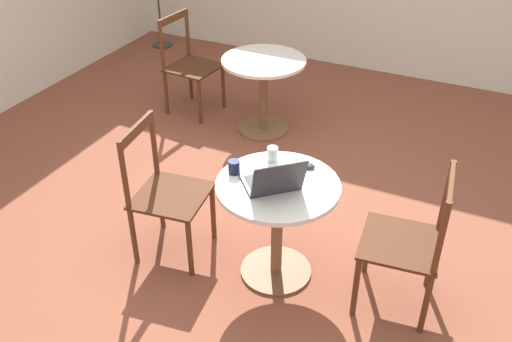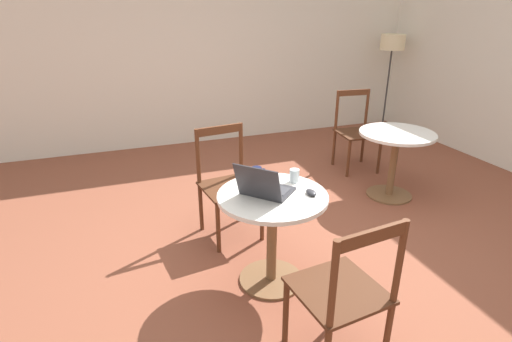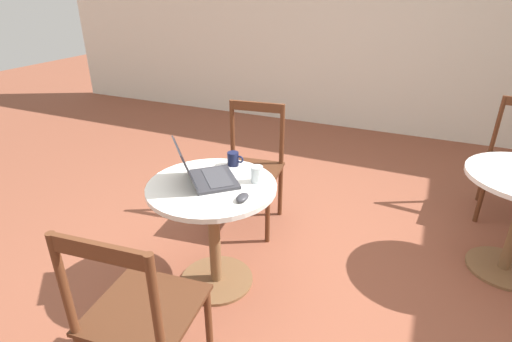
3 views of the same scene
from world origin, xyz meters
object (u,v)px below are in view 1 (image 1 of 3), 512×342
cafe_table_mid (264,78)px  mug (234,167)px  cafe_table_near (277,208)px  laptop (273,181)px  chair_near_back (165,193)px  drinking_glass (272,154)px  chair_near_front (409,243)px  chair_mid_back (190,65)px  mouse (307,165)px

cafe_table_mid → mug: bearing=-160.9°
cafe_table_near → laptop: size_ratio=1.66×
chair_near_back → drinking_glass: chair_near_back is taller
laptop → chair_near_front: bearing=-80.4°
chair_near_front → chair_mid_back: 3.04m
chair_near_back → laptop: size_ratio=2.08×
chair_mid_back → laptop: laptop is taller
cafe_table_near → chair_mid_back: 2.48m
laptop → mouse: 0.31m
mug → cafe_table_near: bearing=-89.0°
cafe_table_mid → mug: size_ratio=6.88×
mug → chair_mid_back: bearing=38.2°
drinking_glass → cafe_table_near: bearing=-148.4°
chair_near_front → chair_near_back: 1.57m
cafe_table_near → chair_near_front: 0.80m
chair_near_back → mouse: size_ratio=9.47×
laptop → mug: laptop is taller
mouse → mug: bearing=122.7°
cafe_table_mid → mouse: 1.79m
laptop → chair_mid_back: bearing=42.6°
chair_near_front → drinking_glass: (0.14, 0.94, 0.28)m
mouse → mug: mug is taller
cafe_table_mid → mouse: (-1.48, -0.98, 0.20)m
drinking_glass → cafe_table_mid: bearing=26.6°
cafe_table_near → laptop: (-0.05, 0.01, 0.23)m
chair_near_front → mug: 1.13m
chair_mid_back → mouse: (-1.56, -1.81, 0.25)m
chair_near_front → drinking_glass: 0.99m
cafe_table_near → chair_near_back: (-0.10, 0.76, -0.05)m
chair_near_front → mouse: chair_near_front is taller
cafe_table_near → mouse: mouse is taller
cafe_table_near → drinking_glass: (0.23, 0.14, 0.23)m
chair_near_back → laptop: laptop is taller
chair_near_front → mug: (-0.09, 1.09, 0.28)m
mug → drinking_glass: 0.28m
drinking_glass → chair_near_back: bearing=117.5°
chair_near_front → chair_near_back: bearing=96.7°
chair_near_back → chair_mid_back: size_ratio=1.00×
mug → laptop: bearing=-99.5°
chair_mid_back → mouse: 2.40m
mouse → mug: 0.46m
chair_mid_back → chair_near_back: bearing=-153.4°
chair_mid_back → mug: bearing=-141.8°
cafe_table_near → cafe_table_mid: bearing=27.3°
chair_near_front → drinking_glass: size_ratio=9.85×
chair_near_front → mouse: 0.76m
mouse → cafe_table_mid: bearing=33.6°
chair_mid_back → mouse: chair_mid_back is taller
chair_mid_back → laptop: size_ratio=2.08×
chair_near_back → mug: bearing=-78.7°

